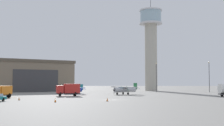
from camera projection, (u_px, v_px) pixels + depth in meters
The scene contains 12 objects.
ground_plane at pixel (112, 100), 56.48m from camera, with size 400.00×400.00×0.00m, color gray.
control_tower at pixel (151, 41), 115.91m from camera, with size 8.99×8.99×35.91m.
hangar at pixel (30, 76), 108.45m from camera, with size 33.69×29.46×11.23m.
airplane_blue at pixel (73, 90), 83.61m from camera, with size 7.70×7.42×2.76m.
airplane_silver at pixel (125, 89), 79.86m from camera, with size 8.05×9.72×3.14m.
truck_box_orange at pixel (0, 91), 62.56m from camera, with size 3.88×6.98×2.59m.
truck_box_red at pixel (68, 89), 71.48m from camera, with size 5.96×4.08×2.98m.
light_post_west at pixel (209, 74), 97.53m from camera, with size 0.44×0.44×10.11m.
light_post_north at pixel (156, 75), 98.70m from camera, with size 0.44×0.44×9.87m.
traffic_cone_near_left at pixel (55, 100), 50.09m from camera, with size 0.36×0.36×0.73m.
traffic_cone_near_right at pixel (107, 99), 52.25m from camera, with size 0.36×0.36×0.67m.
traffic_cone_mid_apron at pixel (19, 99), 55.46m from camera, with size 0.36×0.36×0.58m.
Camera 1 is at (0.35, -56.82, 3.43)m, focal length 47.30 mm.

